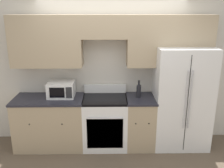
% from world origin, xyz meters
% --- Properties ---
extents(ground_plane, '(12.00, 12.00, 0.00)m').
position_xyz_m(ground_plane, '(0.00, 0.00, 0.00)').
color(ground_plane, brown).
extents(wall_back, '(8.00, 0.39, 2.60)m').
position_xyz_m(wall_back, '(0.01, 0.58, 1.53)').
color(wall_back, beige).
rests_on(wall_back, ground_plane).
extents(lower_cabinets_left, '(1.20, 0.64, 0.90)m').
position_xyz_m(lower_cabinets_left, '(-1.09, 0.31, 0.45)').
color(lower_cabinets_left, tan).
rests_on(lower_cabinets_left, ground_plane).
extents(lower_cabinets_right, '(0.50, 0.64, 0.90)m').
position_xyz_m(lower_cabinets_right, '(0.49, 0.31, 0.45)').
color(lower_cabinets_right, tan).
rests_on(lower_cabinets_right, ground_plane).
extents(oven_range, '(0.75, 0.65, 1.06)m').
position_xyz_m(oven_range, '(-0.12, 0.31, 0.45)').
color(oven_range, white).
rests_on(oven_range, ground_plane).
extents(refrigerator, '(0.95, 0.77, 1.77)m').
position_xyz_m(refrigerator, '(1.20, 0.37, 0.88)').
color(refrigerator, white).
rests_on(refrigerator, ground_plane).
extents(microwave, '(0.45, 0.37, 0.27)m').
position_xyz_m(microwave, '(-0.87, 0.40, 1.03)').
color(microwave, white).
rests_on(microwave, lower_cabinets_left).
extents(bottle, '(0.08, 0.08, 0.30)m').
position_xyz_m(bottle, '(0.46, 0.34, 1.02)').
color(bottle, black).
rests_on(bottle, lower_cabinets_right).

